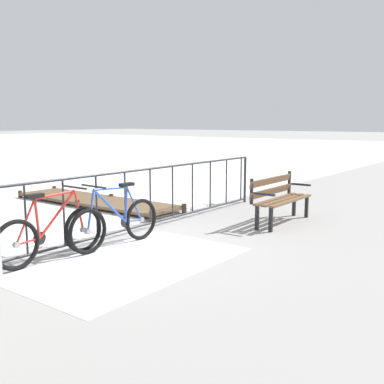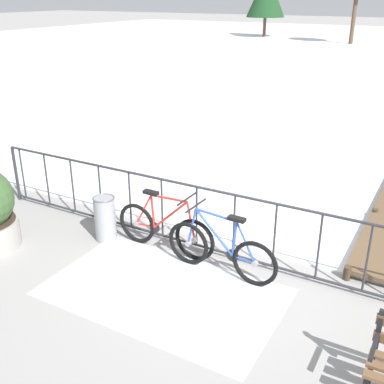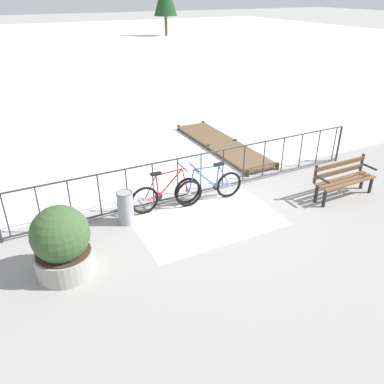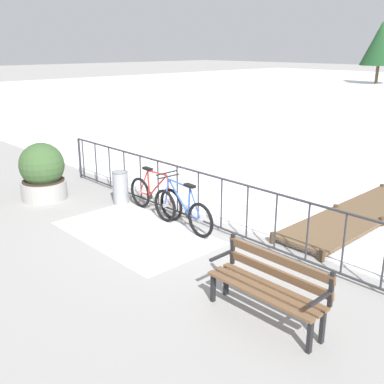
{
  "view_description": "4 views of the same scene",
  "coord_description": "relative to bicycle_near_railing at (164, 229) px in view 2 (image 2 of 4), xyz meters",
  "views": [
    {
      "loc": [
        -4.67,
        -5.38,
        1.87
      ],
      "look_at": [
        1.45,
        -0.76,
        0.68
      ],
      "focal_mm": 42.87,
      "sensor_mm": 36.0,
      "label": 1
    },
    {
      "loc": [
        2.42,
        -5.53,
        3.66
      ],
      "look_at": [
        -0.82,
        0.22,
        0.84
      ],
      "focal_mm": 43.74,
      "sensor_mm": 36.0,
      "label": 2
    },
    {
      "loc": [
        -4.06,
        -7.41,
        4.49
      ],
      "look_at": [
        -0.65,
        -0.79,
        0.58
      ],
      "focal_mm": 36.38,
      "sensor_mm": 36.0,
      "label": 3
    },
    {
      "loc": [
        6.0,
        -5.82,
        3.34
      ],
      "look_at": [
        0.25,
        -0.4,
        0.8
      ],
      "focal_mm": 42.35,
      "sensor_mm": 36.0,
      "label": 4
    }
  ],
  "objects": [
    {
      "name": "trash_bin",
      "position": [
        -1.01,
        -0.16,
        0.0
      ],
      "size": [
        0.35,
        0.35,
        0.73
      ],
      "color": "gray",
      "rests_on": "ground"
    },
    {
      "name": "railing_fence",
      "position": [
        1.03,
        0.26,
        0.19
      ],
      "size": [
        9.06,
        0.06,
        1.07
      ],
      "color": "#2D2D33",
      "rests_on": "ground"
    },
    {
      "name": "bicycle_second",
      "position": [
        1.03,
        -0.17,
        0.0
      ],
      "size": [
        1.71,
        0.52,
        0.97
      ],
      "color": "black",
      "rests_on": "ground"
    },
    {
      "name": "snow_patch",
      "position": [
        0.57,
        -0.94,
        -0.36
      ],
      "size": [
        3.1,
        1.85,
        0.01
      ],
      "primitive_type": "cube",
      "color": "white",
      "rests_on": "ground"
    },
    {
      "name": "bicycle_near_railing",
      "position": [
        0.0,
        0.0,
        0.0
      ],
      "size": [
        1.71,
        0.52,
        0.97
      ],
      "color": "black",
      "rests_on": "ground"
    },
    {
      "name": "ground_plane",
      "position": [
        1.03,
        0.26,
        -0.37
      ],
      "size": [
        160.0,
        160.0,
        0.0
      ],
      "primitive_type": "plane",
      "color": "gray"
    }
  ]
}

